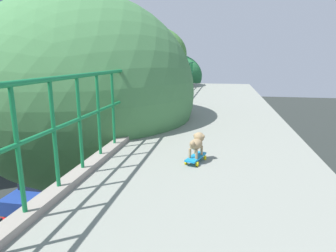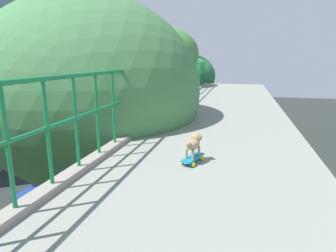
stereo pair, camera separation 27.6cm
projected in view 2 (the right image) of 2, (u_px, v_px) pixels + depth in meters
overpass_deck at (185, 245)px, 2.79m from camera, size 3.33×31.19×0.51m
green_railing at (33, 171)px, 3.04m from camera, size 0.20×29.63×1.30m
car_white_fifth at (87, 227)px, 12.24m from camera, size 1.79×4.44×1.59m
car_blue_sixth at (53, 187)px, 16.20m from camera, size 2.01×4.03×1.45m
city_bus at (138, 119)px, 29.05m from camera, size 2.50×11.76×3.05m
roadside_tree_mid at (89, 93)px, 7.72m from camera, size 5.80×5.80×9.22m
roadside_tree_far at (161, 56)px, 15.92m from camera, size 4.11×4.11×9.36m
roadside_tree_farthest at (186, 77)px, 21.76m from camera, size 4.36×4.36×8.00m
toy_skateboard at (193, 158)px, 4.26m from camera, size 0.30×0.51×0.09m
small_dog at (194, 143)px, 4.23m from camera, size 0.24×0.40×0.34m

